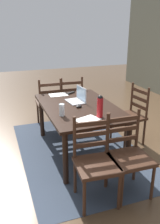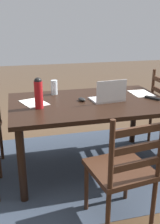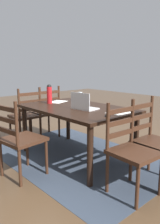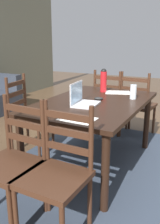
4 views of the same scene
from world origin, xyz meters
The scene contains 15 objects.
ground_plane centered at (0.00, 0.00, 0.00)m, with size 14.00×14.00×0.00m, color brown.
area_rug centered at (0.00, 0.00, 0.00)m, with size 2.62×1.75×0.01m, color #333D4C.
dining_table centered at (0.00, 0.00, 0.65)m, with size 1.59×1.02×0.74m.
chair_far_head centered at (-0.01, 0.88, 0.46)m, with size 0.49×0.49×0.95m.
chair_left_far centered at (-1.08, 0.20, 0.46)m, with size 0.46×0.46×0.95m.
chair_right_near centered at (1.08, -0.20, 0.46)m, with size 0.47×0.47×0.95m.
chair_left_near centered at (-1.08, -0.20, 0.46)m, with size 0.45×0.45×0.95m.
chair_right_far centered at (1.08, 0.20, 0.46)m, with size 0.45×0.45×0.95m.
laptop centered at (-0.19, 0.05, 0.79)m, with size 0.34×0.25×0.23m.
water_bottle centered at (0.51, 0.10, 0.89)m, with size 0.08×0.08×0.29m.
drinking_glass centered at (0.30, -0.34, 0.82)m, with size 0.07×0.07×0.16m, color silver.
computer_mouse centered at (0.07, -0.03, 0.75)m, with size 0.06×0.10×0.03m, color black.
tv_remote centered at (-0.66, 0.08, 0.75)m, with size 0.04×0.17×0.02m, color black.
paper_stack_left centered at (0.55, -0.08, 0.74)m, with size 0.21×0.30×0.00m, color white.
paper_stack_right centered at (-0.64, -0.14, 0.74)m, with size 0.21×0.30×0.00m, color white.
Camera 3 is at (-2.34, 2.04, 1.31)m, focal length 36.21 mm.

